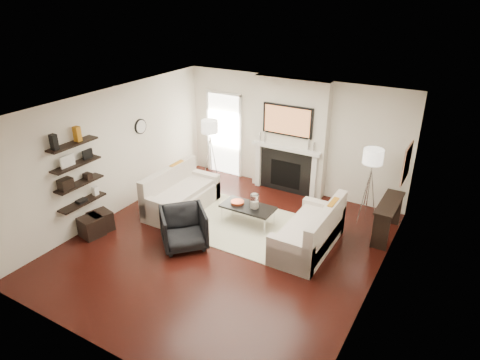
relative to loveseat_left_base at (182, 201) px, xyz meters
The scene contains 71 objects.
room_envelope 2.08m from the loveseat_left_base, 25.70° to the right, with size 6.00×6.00×6.00m.
chimney_breast 2.87m from the loveseat_left_base, 53.49° to the left, with size 1.80×0.25×2.70m, color silver.
fireplace_surround 2.55m from the loveseat_left_base, 51.67° to the left, with size 1.30×0.02×1.04m, color black.
firebox 2.54m from the loveseat_left_base, 51.60° to the left, with size 0.75×0.02×0.65m, color black.
mantel_pilaster_l 2.16m from the loveseat_left_base, 66.52° to the left, with size 0.12×0.08×1.10m, color white.
mantel_pilaster_r 3.03m from the loveseat_left_base, 40.50° to the left, with size 0.12×0.08×1.10m, color white.
mantel_shelf 2.65m from the loveseat_left_base, 50.96° to the left, with size 1.70×0.18×0.07m, color white.
tv_body 2.96m from the loveseat_left_base, 51.32° to the left, with size 1.20×0.06×0.70m, color black.
tv_screen 2.94m from the loveseat_left_base, 50.86° to the left, with size 1.10×0.01×0.62m, color #BF723F.
candlestick_l_tall 2.45m from the loveseat_left_base, 62.35° to the left, with size 0.04×0.04×0.30m, color silver.
candlestick_l_short 2.39m from the loveseat_left_base, 65.43° to the left, with size 0.04×0.04×0.24m, color silver.
candlestick_r_tall 3.08m from the loveseat_left_base, 42.55° to the left, with size 0.04×0.04×0.30m, color silver.
candlestick_r_short 3.16m from the loveseat_left_base, 40.85° to the left, with size 0.04×0.04×0.24m, color silver.
hallway_panel 2.39m from the loveseat_left_base, 97.20° to the left, with size 0.90×0.02×2.10m, color white.
door_trim_l 2.48m from the loveseat_left_base, 109.04° to the left, with size 0.06×0.06×2.16m, color white.
door_trim_r 2.37m from the loveseat_left_base, 84.84° to the left, with size 0.06×0.06×2.16m, color white.
door_trim_top 2.94m from the loveseat_left_base, 97.26° to the left, with size 1.02×0.06×0.06m, color white.
rug 1.50m from the loveseat_left_base, ahead, with size 2.60×2.00×0.01m, color beige.
loveseat_left_base is the anchor object (origin of this frame).
loveseat_left_back 0.46m from the loveseat_left_base, behind, with size 0.18×1.80×0.80m, color beige.
loveseat_left_arm_n 0.81m from the loveseat_left_base, 90.00° to the right, with size 0.85×0.18×0.60m, color beige.
loveseat_left_arm_s 0.81m from the loveseat_left_base, 90.00° to the left, with size 0.85×0.18×0.60m, color beige.
loveseat_left_cushion 0.26m from the loveseat_left_base, ahead, with size 0.63×1.44×0.10m, color beige.
pillow_left_orange 0.69m from the loveseat_left_base, 138.15° to the left, with size 0.10×0.42×0.42m, color #B77316.
pillow_left_charcoal 0.68m from the loveseat_left_base, 138.15° to the right, with size 0.10×0.40×0.40m, color black.
loveseat_right_base 2.96m from the loveseat_left_base, ahead, with size 0.85×1.80×0.42m, color beige.
loveseat_right_back 3.31m from the loveseat_left_base, ahead, with size 0.18×1.80×0.80m, color beige.
loveseat_right_arm_n 3.08m from the loveseat_left_base, 15.59° to the right, with size 0.85×0.18×0.60m, color beige.
loveseat_right_arm_s 3.07m from the loveseat_left_base, 15.01° to the left, with size 0.85×0.18×0.60m, color beige.
loveseat_right_cushion 2.92m from the loveseat_left_base, ahead, with size 0.63×1.44×0.10m, color beige.
pillow_right_orange 3.35m from the loveseat_left_base, ahead, with size 0.10×0.42×0.42m, color #B77316.
pillow_right_charcoal 3.35m from the loveseat_left_base, ahead, with size 0.10×0.40×0.40m, color black.
coffee_table 1.58m from the loveseat_left_base, ahead, with size 1.10×0.55×0.04m, color black.
coffee_leg_nw 1.06m from the loveseat_left_base, ahead, with size 0.02×0.02×0.38m, color silver.
coffee_leg_ne 2.06m from the loveseat_left_base, ahead, with size 0.02×0.02×0.38m, color silver.
coffee_leg_sw 1.13m from the loveseat_left_base, 20.91° to the left, with size 0.02×0.02×0.38m, color silver.
coffee_leg_se 2.10m from the loveseat_left_base, 11.11° to the left, with size 0.02×0.02×0.38m, color silver.
hurricane_glass 1.75m from the loveseat_left_base, ahead, with size 0.18×0.18×0.32m, color white.
hurricane_candle 1.74m from the loveseat_left_base, ahead, with size 0.11×0.11×0.16m, color white.
copper_bowl 1.34m from the loveseat_left_base, ahead, with size 0.28×0.28×0.05m, color #B33D1D.
armchair 1.46m from the loveseat_left_base, 51.13° to the right, with size 0.81×0.76×0.83m, color black.
lamp_left_post 1.64m from the loveseat_left_base, 100.16° to the left, with size 0.02×0.02×1.20m, color silver.
lamp_left_shade 2.02m from the loveseat_left_base, 100.16° to the left, with size 0.40×0.40×0.30m, color white.
lamp_left_leg_a 1.62m from the loveseat_left_base, 96.22° to the left, with size 0.02×0.02×1.25m, color silver.
lamp_left_leg_b 1.74m from the loveseat_left_base, 101.42° to the left, with size 0.02×0.02×1.25m, color silver.
lamp_left_leg_c 1.56m from the loveseat_left_base, 102.85° to the left, with size 0.02×0.02×1.25m, color silver.
lamp_right_post 3.97m from the loveseat_left_base, 23.74° to the left, with size 0.02×0.02×1.20m, color silver.
lamp_right_shade 4.14m from the loveseat_left_base, 23.74° to the left, with size 0.40×0.40×0.30m, color white.
lamp_right_leg_a 4.07m from the loveseat_left_base, 23.11° to the left, with size 0.02×0.02×1.25m, color silver.
lamp_right_leg_b 3.96m from the loveseat_left_base, 25.33° to the left, with size 0.02×0.02×1.25m, color silver.
lamp_right_leg_c 3.89m from the loveseat_left_base, 22.78° to the left, with size 0.02×0.02×1.25m, color silver.
console_top 4.34m from the loveseat_left_base, 15.91° to the left, with size 0.35×1.20×0.04m, color black.
console_leg_n 4.19m from the loveseat_left_base, ahead, with size 0.30×0.04×0.71m, color black.
console_leg_s 4.49m from the loveseat_left_base, 22.68° to the left, with size 0.30×0.04×0.71m, color black.
wall_art 4.69m from the loveseat_left_base, 16.76° to the left, with size 0.03×0.70×0.70m, color #B17A58.
shelf_bottom 2.10m from the loveseat_left_base, 120.91° to the right, with size 0.25×1.00×0.04m, color black.
shelf_lower 2.23m from the loveseat_left_base, 120.91° to the right, with size 0.25×1.00×0.04m, color black.
shelf_upper 2.42m from the loveseat_left_base, 120.91° to the right, with size 0.25×1.00×0.04m, color black.
shelf_top 2.65m from the loveseat_left_base, 120.91° to the right, with size 0.25×1.00×0.04m, color black.
decor_magfile_a 3.01m from the loveseat_left_base, 116.30° to the right, with size 0.12×0.10×0.28m, color black.
decor_magfile_b 2.67m from the loveseat_left_base, 123.01° to the right, with size 0.12×0.10×0.28m, color #B77316.
decor_frame_a 2.61m from the loveseat_left_base, 118.61° to the right, with size 0.04×0.30×0.22m, color white.
decor_frame_b 2.28m from the loveseat_left_base, 125.72° to the right, with size 0.04×0.22×0.18m, color black.
decor_wine_rack 2.52m from the loveseat_left_base, 117.11° to the right, with size 0.18×0.25×0.20m, color black.
decor_box_small 2.10m from the loveseat_left_base, 124.29° to the right, with size 0.15×0.12×0.12m, color black.
decor_books 2.13m from the loveseat_left_base, 120.58° to the right, with size 0.14×0.20×0.05m, color black.
decor_box_tall 1.86m from the loveseat_left_base, 126.53° to the right, with size 0.10×0.10×0.18m, color white.
clock_rim 1.89m from the loveseat_left_base, behind, with size 0.34×0.34×0.04m, color black.
clock_face 1.88m from the loveseat_left_base, behind, with size 0.29×0.29×0.01m, color white.
ottoman_near 1.77m from the loveseat_left_base, 120.64° to the right, with size 0.40×0.40×0.40m, color black.
ottoman_far 1.98m from the loveseat_left_base, 117.01° to the right, with size 0.40×0.40×0.40m, color black.
Camera 1 is at (3.75, -5.82, 4.58)m, focal length 32.00 mm.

